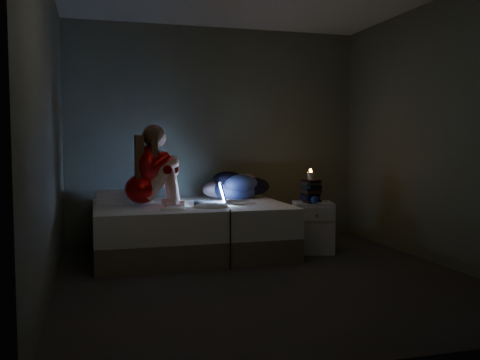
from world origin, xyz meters
name	(u,v)px	position (x,y,z in m)	size (l,w,h in m)	color
floor	(265,278)	(0.00, 0.00, -0.01)	(3.60, 3.80, 0.02)	#262323
wall_back	(216,135)	(0.00, 1.91, 1.30)	(3.60, 0.02, 2.60)	#4E5149
wall_front	(380,124)	(0.00, -1.91, 1.30)	(3.60, 0.02, 2.60)	#4E5149
wall_left	(47,130)	(-1.81, 0.00, 1.30)	(0.02, 3.80, 2.60)	#4E5149
wall_right	(442,132)	(1.81, 0.00, 1.30)	(0.02, 3.80, 2.60)	#4E5149
bed	(190,229)	(-0.48, 1.10, 0.27)	(2.00, 1.50, 0.55)	silver
pillow	(118,197)	(-1.22, 1.36, 0.61)	(0.45, 0.32, 0.13)	silver
woman	(141,165)	(-1.00, 0.98, 0.97)	(0.52, 0.34, 0.84)	#810706
laptop	(209,193)	(-0.28, 1.03, 0.67)	(0.34, 0.24, 0.24)	black
clothes_pile	(235,184)	(0.11, 1.45, 0.72)	(0.55, 0.44, 0.33)	navy
nightstand	(313,227)	(0.84, 0.85, 0.28)	(0.41, 0.37, 0.55)	silver
book_stack	(310,190)	(0.85, 0.95, 0.67)	(0.19, 0.25, 0.24)	black
candle	(311,176)	(0.85, 0.95, 0.83)	(0.07, 0.07, 0.08)	beige
phone	(310,202)	(0.77, 0.78, 0.56)	(0.07, 0.14, 0.01)	black
blue_orb	(318,200)	(0.83, 0.72, 0.59)	(0.08, 0.08, 0.08)	#103797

